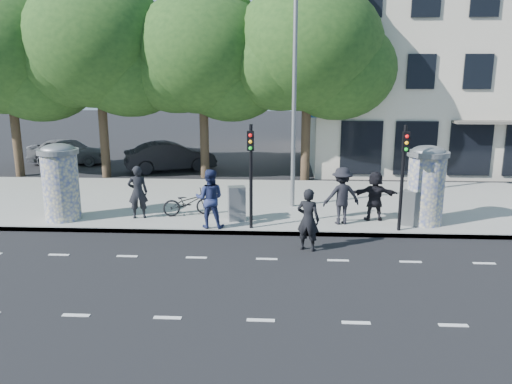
# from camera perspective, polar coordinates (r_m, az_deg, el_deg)

# --- Properties ---
(ground) EXTENTS (120.00, 120.00, 0.00)m
(ground) POSITION_cam_1_polar(r_m,az_deg,el_deg) (12.88, 1.01, -9.90)
(ground) COLOR black
(ground) RESTS_ON ground
(sidewalk) EXTENTS (40.00, 8.00, 0.15)m
(sidewalk) POSITION_cam_1_polar(r_m,az_deg,el_deg) (19.97, 1.83, -1.20)
(sidewalk) COLOR gray
(sidewalk) RESTS_ON ground
(curb) EXTENTS (40.00, 0.10, 0.16)m
(curb) POSITION_cam_1_polar(r_m,az_deg,el_deg) (16.18, 1.50, -4.70)
(curb) COLOR slate
(curb) RESTS_ON ground
(lane_dash_near) EXTENTS (32.00, 0.12, 0.01)m
(lane_dash_near) POSITION_cam_1_polar(r_m,az_deg,el_deg) (10.89, 0.56, -14.45)
(lane_dash_near) COLOR silver
(lane_dash_near) RESTS_ON ground
(lane_dash_far) EXTENTS (32.00, 0.12, 0.01)m
(lane_dash_far) POSITION_cam_1_polar(r_m,az_deg,el_deg) (14.18, 1.23, -7.67)
(lane_dash_far) COLOR silver
(lane_dash_far) RESTS_ON ground
(ad_column_left) EXTENTS (1.36, 1.36, 2.65)m
(ad_column_left) POSITION_cam_1_polar(r_m,az_deg,el_deg) (18.37, -21.45, 1.27)
(ad_column_left) COLOR beige
(ad_column_left) RESTS_ON sidewalk
(ad_column_right) EXTENTS (1.36, 1.36, 2.65)m
(ad_column_right) POSITION_cam_1_polar(r_m,az_deg,el_deg) (17.57, 18.86, 0.96)
(ad_column_right) COLOR beige
(ad_column_right) RESTS_ON sidewalk
(traffic_pole_near) EXTENTS (0.22, 0.31, 3.40)m
(traffic_pole_near) POSITION_cam_1_polar(r_m,az_deg,el_deg) (15.91, -0.59, 3.00)
(traffic_pole_near) COLOR black
(traffic_pole_near) RESTS_ON sidewalk
(traffic_pole_far) EXTENTS (0.22, 0.31, 3.40)m
(traffic_pole_far) POSITION_cam_1_polar(r_m,az_deg,el_deg) (16.32, 16.49, 2.71)
(traffic_pole_far) COLOR black
(traffic_pole_far) RESTS_ON sidewalk
(street_lamp) EXTENTS (0.25, 0.93, 8.00)m
(street_lamp) POSITION_cam_1_polar(r_m,az_deg,el_deg) (18.47, 4.42, 12.39)
(street_lamp) COLOR slate
(street_lamp) RESTS_ON sidewalk
(tree_far_left) EXTENTS (7.20, 7.20, 9.26)m
(tree_far_left) POSITION_cam_1_polar(r_m,az_deg,el_deg) (27.81, -26.58, 14.25)
(tree_far_left) COLOR #38281C
(tree_far_left) RESTS_ON ground
(tree_mid_left) EXTENTS (7.20, 7.20, 9.57)m
(tree_mid_left) POSITION_cam_1_polar(r_m,az_deg,el_deg) (25.96, -17.65, 15.85)
(tree_mid_left) COLOR #38281C
(tree_mid_left) RESTS_ON ground
(tree_near_left) EXTENTS (6.80, 6.80, 8.97)m
(tree_near_left) POSITION_cam_1_polar(r_m,az_deg,el_deg) (24.86, -6.15, 15.51)
(tree_near_left) COLOR #38281C
(tree_near_left) RESTS_ON ground
(tree_center) EXTENTS (7.00, 7.00, 9.30)m
(tree_center) POSITION_cam_1_polar(r_m,az_deg,el_deg) (24.19, 5.94, 16.17)
(tree_center) COLOR #38281C
(tree_center) RESTS_ON ground
(building) EXTENTS (20.30, 15.85, 12.00)m
(building) POSITION_cam_1_polar(r_m,az_deg,el_deg) (33.87, 23.87, 13.76)
(building) COLOR beige
(building) RESTS_ON ground
(ped_b) EXTENTS (0.77, 0.60, 1.86)m
(ped_b) POSITION_cam_1_polar(r_m,az_deg,el_deg) (17.83, -13.36, -0.01)
(ped_b) COLOR black
(ped_b) RESTS_ON sidewalk
(ped_c) EXTENTS (0.96, 0.76, 1.94)m
(ped_c) POSITION_cam_1_polar(r_m,az_deg,el_deg) (16.35, -5.32, -0.75)
(ped_c) COLOR navy
(ped_c) RESTS_ON sidewalk
(ped_d) EXTENTS (1.37, 0.97, 1.93)m
(ped_d) POSITION_cam_1_polar(r_m,az_deg,el_deg) (16.92, 9.76, -0.43)
(ped_d) COLOR black
(ped_d) RESTS_ON sidewalk
(ped_f) EXTENTS (1.60, 0.58, 1.73)m
(ped_f) POSITION_cam_1_polar(r_m,az_deg,el_deg) (17.59, 13.41, -0.42)
(ped_f) COLOR black
(ped_f) RESTS_ON sidewalk
(man_road) EXTENTS (0.80, 0.66, 1.87)m
(man_road) POSITION_cam_1_polar(r_m,az_deg,el_deg) (14.68, 5.97, -3.16)
(man_road) COLOR black
(man_road) RESTS_ON ground
(bicycle) EXTENTS (1.15, 1.90, 0.94)m
(bicycle) POSITION_cam_1_polar(r_m,az_deg,el_deg) (17.94, -7.77, -1.20)
(bicycle) COLOR black
(bicycle) RESTS_ON sidewalk
(cabinet_left) EXTENTS (0.65, 0.54, 1.20)m
(cabinet_left) POSITION_cam_1_polar(r_m,az_deg,el_deg) (17.15, -2.22, -1.32)
(cabinet_left) COLOR slate
(cabinet_left) RESTS_ON sidewalk
(cabinet_right) EXTENTS (0.68, 0.60, 1.18)m
(cabinet_right) POSITION_cam_1_polar(r_m,az_deg,el_deg) (17.38, 17.31, -1.76)
(cabinet_right) COLOR slate
(cabinet_right) RESTS_ON sidewalk
(car_left) EXTENTS (1.95, 4.52, 1.52)m
(car_left) POSITION_cam_1_polar(r_m,az_deg,el_deg) (30.85, -20.63, 4.41)
(car_left) COLOR #55575D
(car_left) RESTS_ON ground
(car_mid) EXTENTS (3.41, 5.01, 1.56)m
(car_mid) POSITION_cam_1_polar(r_m,az_deg,el_deg) (27.20, -9.75, 4.03)
(car_mid) COLOR black
(car_mid) RESTS_ON ground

